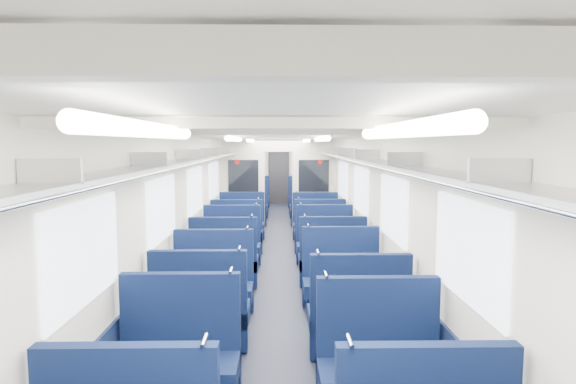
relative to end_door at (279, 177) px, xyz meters
name	(u,v)px	position (x,y,z in m)	size (l,w,h in m)	color
floor	(279,265)	(0.00, -8.94, -1.00)	(2.80, 18.00, 0.01)	black
ceiling	(278,135)	(0.00, -8.94, 1.35)	(2.80, 18.00, 0.01)	white
wall_left	(200,201)	(-1.40, -8.94, 0.18)	(0.02, 18.00, 2.35)	beige
dado_left	(202,246)	(-1.39, -8.94, -0.65)	(0.03, 17.90, 0.70)	#101A37
wall_right	(356,201)	(1.40, -8.94, 0.18)	(0.02, 18.00, 2.35)	beige
dado_right	(354,246)	(1.39, -8.94, -0.65)	(0.03, 17.90, 0.70)	#101A37
wall_far	(279,172)	(0.00, 0.06, 0.18)	(2.80, 0.02, 2.35)	beige
luggage_rack_left	(210,156)	(-1.21, -8.94, 0.97)	(0.36, 17.40, 0.18)	#B2B5BA
luggage_rack_right	(346,156)	(1.21, -8.94, 0.97)	(0.36, 17.40, 0.18)	#B2B5BA
windows	(278,190)	(0.00, -9.40, 0.42)	(2.78, 15.60, 0.75)	white
ceiling_fittings	(278,138)	(0.00, -9.20, 1.29)	(2.70, 16.06, 0.11)	beige
end_door	(279,177)	(0.00, 0.00, 0.00)	(0.75, 0.06, 2.00)	black
bulkhead	(279,182)	(0.00, -5.55, 0.23)	(2.80, 0.10, 2.35)	beige
seat_6	(179,366)	(-0.83, -13.68, -0.65)	(1.02, 0.56, 1.14)	#0D1B42
seat_7	(380,372)	(0.83, -13.82, -0.65)	(1.02, 0.56, 1.14)	#0D1B42
seat_8	(201,316)	(-0.83, -12.52, -0.65)	(1.02, 0.56, 1.14)	#0D1B42
seat_9	(358,322)	(0.83, -12.72, -0.65)	(1.02, 0.56, 1.14)	#0D1B42
seat_10	(213,290)	(-0.83, -11.58, -0.65)	(1.02, 0.56, 1.14)	#0D1B42
seat_11	(341,285)	(0.83, -11.40, -0.65)	(1.02, 0.56, 1.14)	#0D1B42
seat_12	(225,264)	(-0.83, -10.27, -0.65)	(1.02, 0.56, 1.14)	#0D1B42
seat_13	(332,263)	(0.83, -10.24, -0.65)	(1.02, 0.56, 1.14)	#0D1B42
seat_14	(232,248)	(-0.83, -9.13, -0.65)	(1.02, 0.56, 1.14)	#0D1B42
seat_15	(325,248)	(0.83, -9.10, -0.65)	(1.02, 0.56, 1.14)	#0D1B42
seat_16	(237,236)	(-0.83, -8.00, -0.65)	(1.02, 0.56, 1.14)	#0D1B42
seat_17	(320,235)	(0.83, -7.95, -0.65)	(1.02, 0.56, 1.14)	#0D1B42
seat_18	(242,226)	(-0.83, -6.81, -0.65)	(1.02, 0.56, 1.14)	#0D1B42
seat_19	(316,227)	(0.83, -6.90, -0.65)	(1.02, 0.56, 1.14)	#0D1B42
seat_20	(248,213)	(-0.83, -4.79, -0.65)	(1.02, 0.56, 1.14)	#0D1B42
seat_21	(310,213)	(0.83, -4.81, -0.65)	(1.02, 0.56, 1.14)	#0D1B42
seat_22	(250,207)	(-0.83, -3.64, -0.65)	(1.02, 0.56, 1.14)	#0D1B42
seat_23	(307,208)	(0.83, -3.73, -0.65)	(1.02, 0.56, 1.14)	#0D1B42
seat_24	(252,203)	(-0.83, -2.63, -0.65)	(1.02, 0.56, 1.14)	#0D1B42
seat_25	(305,203)	(0.83, -2.63, -0.65)	(1.02, 0.56, 1.14)	#0D1B42
seat_26	(254,198)	(-0.83, -1.31, -0.65)	(1.02, 0.56, 1.14)	#0D1B42
seat_27	(303,199)	(0.83, -1.42, -0.65)	(1.02, 0.56, 1.14)	#0D1B42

